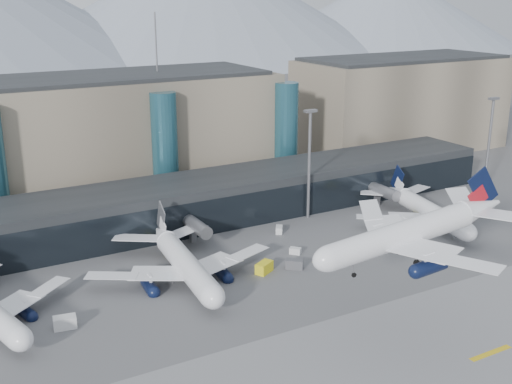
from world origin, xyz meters
TOP-DOWN VIEW (x-y plane):
  - ground at (0.00, 0.00)m, footprint 900.00×900.00m
  - concourse at (-0.02, 57.73)m, footprint 170.00×27.00m
  - terminal_main at (-25.00, 90.00)m, footprint 130.00×30.00m
  - terminal_east at (95.00, 90.00)m, footprint 70.00×30.00m
  - teal_towers at (-14.99, 74.01)m, footprint 116.40×19.40m
  - lightmast_mid at (30.00, 48.00)m, footprint 3.00×1.20m
  - lightmast_right at (80.00, 40.00)m, footprint 3.00×1.20m
  - hero_jet at (11.88, -6.63)m, footprint 32.77×32.96m
  - jet_parked_mid at (-8.84, 32.51)m, footprint 37.30×36.92m
  - jet_parked_right at (51.61, 32.43)m, footprint 35.30×36.01m
  - veh_a at (-32.68, 23.32)m, footprint 3.80×2.53m
  - veh_b at (-6.10, 42.04)m, footprint 1.92×2.60m
  - veh_c at (11.25, 24.72)m, footprint 3.66×3.42m
  - veh_d at (18.70, 42.54)m, footprint 2.63×2.97m
  - veh_e at (48.55, 33.39)m, footprint 3.14×2.37m
  - veh_g at (15.33, 30.76)m, footprint 2.50×2.55m
  - veh_h at (5.30, 26.02)m, footprint 4.19×3.51m

SIDE VIEW (x-z plane):
  - ground at x=0.00m, z-range 0.00..0.00m
  - veh_g at x=15.33m, z-range 0.00..1.32m
  - veh_b at x=-6.10m, z-range 0.00..1.35m
  - veh_d at x=18.70m, z-range 0.00..1.50m
  - veh_e at x=48.55m, z-range 0.00..1.58m
  - veh_c at x=11.25m, z-range 0.00..1.83m
  - veh_a at x=-32.68m, z-range 0.00..1.98m
  - veh_h at x=5.30m, z-range 0.00..2.05m
  - jet_parked_right at x=51.61m, z-range -1.41..10.19m
  - jet_parked_mid at x=-8.84m, z-range -1.47..10.59m
  - concourse at x=-0.02m, z-range -0.03..9.97m
  - teal_towers at x=-14.99m, z-range -8.99..37.01m
  - lightmast_mid at x=30.00m, z-range 1.62..27.22m
  - lightmast_right at x=80.00m, z-range 1.62..27.22m
  - terminal_main at x=-25.00m, z-range -0.06..30.94m
  - terminal_east at x=95.00m, z-range -0.06..30.94m
  - hero_jet at x=11.88m, z-range 13.75..24.43m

